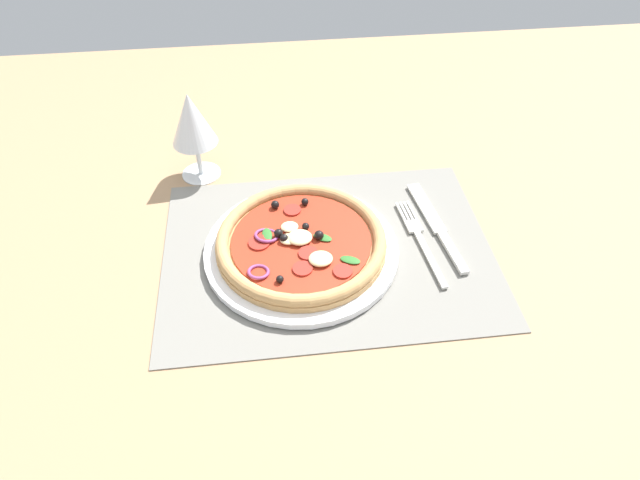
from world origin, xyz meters
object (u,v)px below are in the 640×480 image
Objects in this scene: plate at (301,249)px; knife at (436,224)px; fork at (419,237)px; wine_glass at (192,121)px; pizza at (301,241)px.

knife is at bearing 8.56° from plate.
plate is 20.76cm from knife.
wine_glass reaches higher than fork.
pizza is 1.33× the size of fork.
knife is (20.53, 3.09, -0.26)cm from plate.
pizza is 1.61× the size of wine_glass.
pizza reaches higher than plate.
plate is 1.37× the size of knife.
plate is at bearing 41.03° from pizza.
fork is 1.21× the size of wine_glass.
pizza is 26.59cm from wine_glass.
pizza is (-0.03, -0.03, 1.59)cm from plate.
knife is at bearing -59.32° from fork.
plate is 1.15× the size of pizza.
pizza is at bearing -54.16° from wine_glass.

